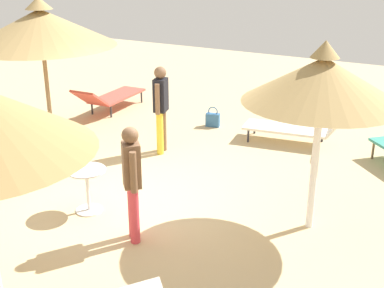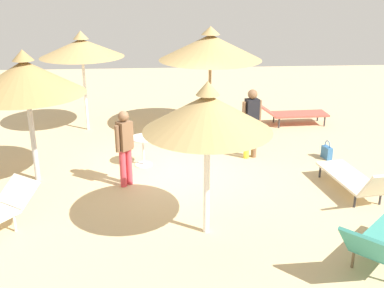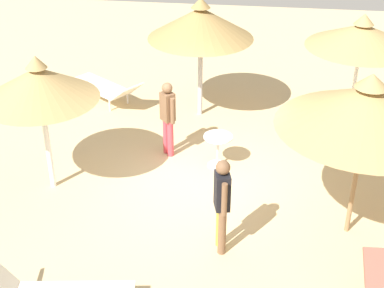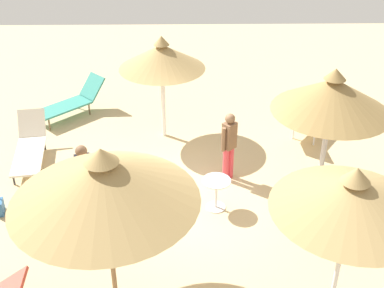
% 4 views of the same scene
% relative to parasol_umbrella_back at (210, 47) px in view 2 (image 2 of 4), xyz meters
% --- Properties ---
extents(ground, '(24.00, 24.00, 0.10)m').
position_rel_parasol_umbrella_back_xyz_m(ground, '(1.17, 2.74, -2.38)').
color(ground, tan).
extents(parasol_umbrella_back, '(2.76, 2.76, 2.87)m').
position_rel_parasol_umbrella_back_xyz_m(parasol_umbrella_back, '(0.00, 0.00, 0.00)').
color(parasol_umbrella_back, olive).
rests_on(parasol_umbrella_back, ground).
extents(parasol_umbrella_far_left, '(2.35, 2.35, 2.78)m').
position_rel_parasol_umbrella_back_xyz_m(parasol_umbrella_far_left, '(4.02, 3.02, -0.11)').
color(parasol_umbrella_far_left, '#B2B2B7').
rests_on(parasol_umbrella_far_left, ground).
extents(parasol_umbrella_far_right, '(2.07, 2.07, 2.63)m').
position_rel_parasol_umbrella_back_xyz_m(parasol_umbrella_far_right, '(0.62, 5.41, -0.21)').
color(parasol_umbrella_far_right, white).
rests_on(parasol_umbrella_far_right, ground).
extents(parasol_umbrella_near_left, '(2.25, 2.25, 2.75)m').
position_rel_parasol_umbrella_back_xyz_m(parasol_umbrella_near_left, '(3.42, -0.34, -0.04)').
color(parasol_umbrella_near_left, white).
rests_on(parasol_umbrella_near_left, ground).
extents(lounge_chair_front, '(2.22, 0.74, 0.76)m').
position_rel_parasol_umbrella_back_xyz_m(lounge_chair_front, '(-2.36, -0.37, -1.96)').
color(lounge_chair_front, '#CC4C3F').
rests_on(lounge_chair_front, ground).
extents(lounge_chair_center, '(0.93, 2.16, 0.88)m').
position_rel_parasol_umbrella_back_xyz_m(lounge_chair_center, '(-2.47, 4.28, -1.96)').
color(lounge_chair_center, silver).
rests_on(lounge_chair_center, ground).
extents(lounge_chair_near_right, '(1.86, 1.83, 0.94)m').
position_rel_parasol_umbrella_back_xyz_m(lounge_chair_near_right, '(-1.89, 6.56, -1.89)').
color(lounge_chair_near_right, teal).
rests_on(lounge_chair_near_right, ground).
extents(person_standing_back, '(0.36, 0.34, 1.61)m').
position_rel_parasol_umbrella_back_xyz_m(person_standing_back, '(2.09, 3.44, -1.42)').
color(person_standing_back, '#D83F4C').
rests_on(person_standing_back, ground).
extents(person_standing_far_left, '(0.47, 0.29, 1.67)m').
position_rel_parasol_umbrella_back_xyz_m(person_standing_far_left, '(-0.76, 2.09, -1.37)').
color(person_standing_far_left, brown).
rests_on(person_standing_far_left, ground).
extents(handbag, '(0.20, 0.32, 0.45)m').
position_rel_parasol_umbrella_back_xyz_m(handbag, '(-2.58, 2.27, -2.17)').
color(handbag, '#336699').
rests_on(handbag, ground).
extents(side_table_round, '(0.58, 0.58, 0.68)m').
position_rel_parasol_umbrella_back_xyz_m(side_table_round, '(1.77, 2.38, -1.87)').
color(side_table_round, silver).
rests_on(side_table_round, ground).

